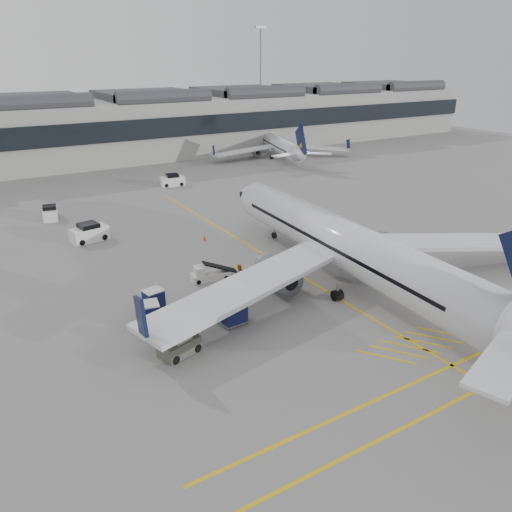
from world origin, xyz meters
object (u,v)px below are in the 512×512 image
airliner_main (352,248)px  pushback_tug (179,345)px  baggage_cart_a (221,305)px  ramp_agent_b (239,274)px  belt_loader (209,274)px  ramp_agent_a (261,263)px

airliner_main → pushback_tug: 17.61m
baggage_cart_a → pushback_tug: bearing=-141.2°
baggage_cart_a → pushback_tug: 5.89m
baggage_cart_a → ramp_agent_b: ramp_agent_b is taller
belt_loader → airliner_main: bearing=-26.4°
pushback_tug → baggage_cart_a: bearing=17.1°
belt_loader → pushback_tug: 12.17m
ramp_agent_a → pushback_tug: (-12.00, -8.84, -0.28)m
belt_loader → pushback_tug: bearing=-116.2°
airliner_main → ramp_agent_b: airliner_main is taller
pushback_tug → belt_loader: bearing=37.3°
airliner_main → pushback_tug: bearing=-167.9°
belt_loader → baggage_cart_a: (-2.26, -6.57, 0.46)m
belt_loader → ramp_agent_a: bearing=-1.9°
airliner_main → belt_loader: (-10.07, 7.37, -2.91)m
belt_loader → ramp_agent_a: 4.98m
baggage_cart_a → airliner_main: bearing=1.2°
airliner_main → ramp_agent_a: (-5.22, 6.36, -2.47)m
ramp_agent_b → pushback_tug: bearing=-1.3°
ramp_agent_a → belt_loader: bearing=115.6°
baggage_cart_a → ramp_agent_b: (4.08, 4.34, -0.04)m
ramp_agent_a → airliner_main: bearing=-103.4°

